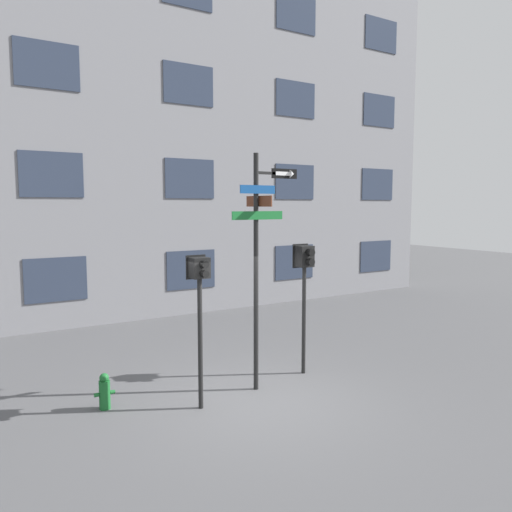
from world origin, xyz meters
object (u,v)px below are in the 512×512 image
at_px(street_sign_pole, 260,250).
at_px(pedestrian_signal_left, 200,291).
at_px(fire_hydrant, 105,392).
at_px(pedestrian_signal_right, 305,272).

distance_m(street_sign_pole, pedestrian_signal_left, 1.48).
bearing_deg(fire_hydrant, pedestrian_signal_right, -4.65).
distance_m(street_sign_pole, fire_hydrant, 3.61).
xyz_separation_m(street_sign_pole, pedestrian_signal_left, (-1.33, -0.25, -0.60)).
xyz_separation_m(pedestrian_signal_left, fire_hydrant, (-1.39, 0.82, -1.71)).
bearing_deg(pedestrian_signal_left, street_sign_pole, 10.73).
xyz_separation_m(pedestrian_signal_left, pedestrian_signal_right, (2.55, 0.50, 0.08)).
distance_m(pedestrian_signal_right, fire_hydrant, 4.35).
height_order(street_sign_pole, pedestrian_signal_right, street_sign_pole).
relative_size(pedestrian_signal_right, fire_hydrant, 4.29).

